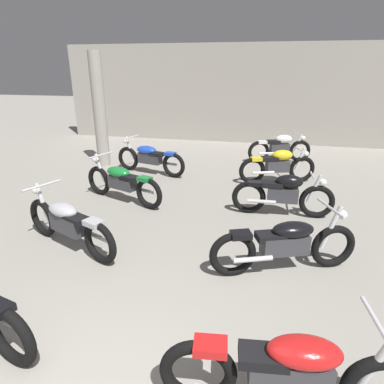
% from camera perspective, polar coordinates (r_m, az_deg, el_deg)
% --- Properties ---
extents(back_wall, '(13.39, 0.24, 3.60)m').
position_cam_1_polar(back_wall, '(13.20, 7.24, 16.27)').
color(back_wall, '#9E998E').
rests_on(back_wall, ground).
extents(support_pillar, '(0.36, 0.36, 3.20)m').
position_cam_1_polar(support_pillar, '(10.10, -15.57, 13.24)').
color(support_pillar, '#9E998E').
rests_on(support_pillar, ground).
extents(motorcycle_left_row_1, '(2.04, 1.04, 0.97)m').
position_cam_1_polar(motorcycle_left_row_1, '(5.68, -20.50, -4.91)').
color(motorcycle_left_row_1, black).
rests_on(motorcycle_left_row_1, ground).
extents(motorcycle_left_row_2, '(2.06, 0.99, 0.97)m').
position_cam_1_polar(motorcycle_left_row_2, '(7.36, -11.92, 1.77)').
color(motorcycle_left_row_2, black).
rests_on(motorcycle_left_row_2, ground).
extents(motorcycle_left_row_3, '(2.12, 0.83, 0.97)m').
position_cam_1_polar(motorcycle_left_row_3, '(9.21, -7.28, 5.88)').
color(motorcycle_left_row_3, black).
rests_on(motorcycle_left_row_3, ground).
extents(motorcycle_right_row_0, '(2.17, 0.68, 0.97)m').
position_cam_1_polar(motorcycle_right_row_0, '(3.19, 16.58, -27.21)').
color(motorcycle_right_row_0, black).
rests_on(motorcycle_right_row_0, ground).
extents(motorcycle_right_row_1, '(2.06, 0.99, 0.97)m').
position_cam_1_polar(motorcycle_right_row_1, '(4.92, 15.76, -8.42)').
color(motorcycle_right_row_1, black).
rests_on(motorcycle_right_row_1, ground).
extents(motorcycle_right_row_2, '(1.97, 0.48, 0.88)m').
position_cam_1_polar(motorcycle_right_row_2, '(6.73, 15.36, -0.27)').
color(motorcycle_right_row_2, black).
rests_on(motorcycle_right_row_2, ground).
extents(motorcycle_right_row_3, '(1.90, 0.77, 0.88)m').
position_cam_1_polar(motorcycle_right_row_3, '(8.66, 14.51, 4.47)').
color(motorcycle_right_row_3, black).
rests_on(motorcycle_right_row_3, ground).
extents(motorcycle_right_row_4, '(1.91, 0.75, 0.88)m').
position_cam_1_polar(motorcycle_right_row_4, '(10.63, 14.84, 7.39)').
color(motorcycle_right_row_4, black).
rests_on(motorcycle_right_row_4, ground).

